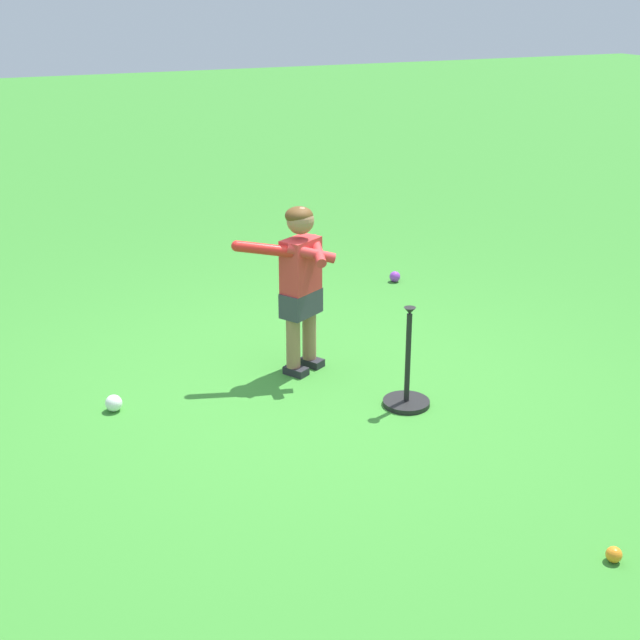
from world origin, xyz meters
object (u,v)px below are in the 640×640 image
at_px(play_ball_by_bucket, 395,277).
at_px(play_ball_far_right, 614,555).
at_px(child_batter, 300,275).
at_px(batting_tee, 407,389).
at_px(play_ball_midfield, 114,403).

xyz_separation_m(play_ball_by_bucket, play_ball_far_right, (0.93, 3.76, -0.01)).
bearing_deg(child_batter, play_ball_far_right, 101.16).
relative_size(child_batter, play_ball_far_right, 14.96).
height_order(child_batter, play_ball_by_bucket, child_batter).
distance_m(child_batter, batting_tee, 0.98).
distance_m(play_ball_midfield, play_ball_far_right, 2.88).
height_order(play_ball_midfield, play_ball_by_bucket, play_ball_midfield).
relative_size(play_ball_by_bucket, batting_tee, 0.15).
height_order(play_ball_by_bucket, batting_tee, batting_tee).
distance_m(play_ball_midfield, play_ball_by_bucket, 3.00).
relative_size(child_batter, play_ball_midfield, 10.78).
bearing_deg(batting_tee, play_ball_midfield, -21.01).
distance_m(child_batter, play_ball_by_bucket, 2.04).
distance_m(child_batter, play_ball_far_right, 2.54).
xyz_separation_m(child_batter, play_ball_by_bucket, (-1.41, -1.34, -0.60)).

